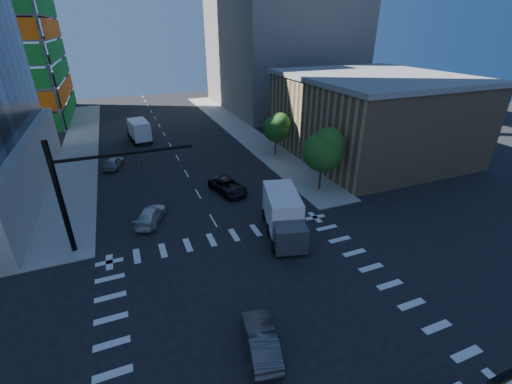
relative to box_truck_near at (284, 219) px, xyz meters
name	(u,v)px	position (x,y,z in m)	size (l,w,h in m)	color
ground	(265,311)	(-4.96, -7.47, -1.54)	(160.00, 160.00, 0.00)	black
road_markings	(265,311)	(-4.96, -7.47, -1.54)	(20.00, 20.00, 0.01)	silver
sidewalk_ne	(239,129)	(7.54, 32.53, -1.47)	(5.00, 60.00, 0.15)	gray
sidewalk_nw	(80,146)	(-17.46, 32.53, -1.47)	(5.00, 60.00, 0.15)	gray
commercial_building	(371,115)	(20.04, 14.53, 3.77)	(20.50, 22.50, 10.60)	#957B56
bg_building_ne	(280,37)	(22.04, 47.53, 12.46)	(24.00, 30.00, 28.00)	slate
signal_mast_nw	(80,186)	(-14.96, 4.03, 3.95)	(10.20, 0.40, 9.00)	black
tree_south	(324,149)	(7.67, 6.44, 3.15)	(4.16, 4.16, 6.82)	#382316
tree_north	(277,127)	(7.97, 18.44, 2.45)	(3.54, 3.52, 5.78)	#382316
car_nb_far	(228,186)	(-1.87, 9.72, -0.82)	(2.40, 5.20, 1.45)	black
car_sb_near	(151,215)	(-10.25, 6.50, -0.87)	(1.87, 4.61, 1.34)	silver
car_sb_mid	(114,163)	(-13.01, 21.82, -0.84)	(1.66, 4.13, 1.41)	#9A9EA1
car_sb_cross	(261,339)	(-6.27, -9.92, -0.81)	(1.54, 4.43, 1.46)	#434247
box_truck_near	(284,219)	(0.00, 0.00, 0.00)	(4.47, 7.15, 3.48)	black
box_truck_far	(138,131)	(-8.97, 32.77, -0.09)	(3.37, 6.51, 3.28)	black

